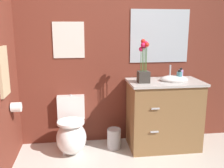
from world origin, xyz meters
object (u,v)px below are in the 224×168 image
at_px(lotion_bottle, 181,74).
at_px(trash_bin, 114,138).
at_px(vanity_cabinet, 164,113).
at_px(toilet, 71,133).
at_px(soap_bottle, 179,76).
at_px(hanging_towel, 4,72).
at_px(toilet_paper_roll, 16,107).
at_px(flower_vase, 144,68).
at_px(wall_poster, 69,40).
at_px(wall_mirror, 160,36).

distance_m(lotion_bottle, trash_bin, 1.23).
bearing_deg(vanity_cabinet, toilet, 178.75).
bearing_deg(soap_bottle, toilet, 177.57).
distance_m(hanging_towel, toilet_paper_roll, 0.47).
distance_m(flower_vase, lotion_bottle, 0.58).
height_order(toilet, trash_bin, toilet).
xyz_separation_m(soap_bottle, trash_bin, (-0.83, 0.05, -0.83)).
relative_size(vanity_cabinet, wall_poster, 2.34).
bearing_deg(toilet_paper_roll, hanging_towel, -108.98).
bearing_deg(toilet_paper_roll, wall_poster, 37.58).
xyz_separation_m(vanity_cabinet, trash_bin, (-0.66, 0.02, -0.32)).
height_order(vanity_cabinet, lotion_bottle, vanity_cabinet).
height_order(wall_mirror, toilet_paper_roll, wall_mirror).
relative_size(lotion_bottle, hanging_towel, 0.28).
xyz_separation_m(wall_poster, toilet_paper_roll, (-0.60, -0.46, -0.73)).
bearing_deg(lotion_bottle, toilet_paper_roll, -172.50).
bearing_deg(hanging_towel, toilet_paper_roll, 71.02).
bearing_deg(flower_vase, trash_bin, 168.92).
height_order(soap_bottle, wall_mirror, wall_mirror).
bearing_deg(soap_bottle, wall_mirror, 117.86).
bearing_deg(wall_poster, toilet_paper_roll, -142.42).
bearing_deg(toilet, soap_bottle, -2.43).
height_order(toilet, soap_bottle, soap_bottle).
xyz_separation_m(flower_vase, toilet_paper_roll, (-1.51, -0.12, -0.40)).
relative_size(wall_mirror, hanging_towel, 1.54).
xyz_separation_m(trash_bin, hanging_towel, (-1.21, -0.35, 0.98)).
distance_m(vanity_cabinet, toilet_paper_roll, 1.83).
relative_size(vanity_cabinet, wall_mirror, 1.35).
xyz_separation_m(toilet, flower_vase, (0.91, -0.07, 0.84)).
bearing_deg(lotion_bottle, soap_bottle, -119.86).
distance_m(lotion_bottle, hanging_towel, 2.16).
bearing_deg(lotion_bottle, toilet, -177.07).
height_order(flower_vase, soap_bottle, flower_vase).
distance_m(vanity_cabinet, lotion_bottle, 0.57).
bearing_deg(toilet_paper_roll, wall_mirror, 14.38).
distance_m(trash_bin, wall_poster, 1.41).
relative_size(lotion_bottle, wall_mirror, 0.18).
relative_size(toilet, soap_bottle, 4.79).
height_order(soap_bottle, trash_bin, soap_bottle).
bearing_deg(flower_vase, wall_mirror, 48.86).
distance_m(flower_vase, hanging_towel, 1.59).
xyz_separation_m(soap_bottle, hanging_towel, (-2.04, -0.30, 0.16)).
relative_size(toilet, wall_mirror, 0.86).
distance_m(vanity_cabinet, trash_bin, 0.73).
relative_size(soap_bottle, wall_mirror, 0.18).
xyz_separation_m(flower_vase, lotion_bottle, (0.55, 0.15, -0.12)).
bearing_deg(flower_vase, toilet_paper_roll, -175.38).
distance_m(lotion_bottle, toilet_paper_roll, 2.10).
bearing_deg(trash_bin, toilet, 179.52).
relative_size(trash_bin, hanging_towel, 0.52).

